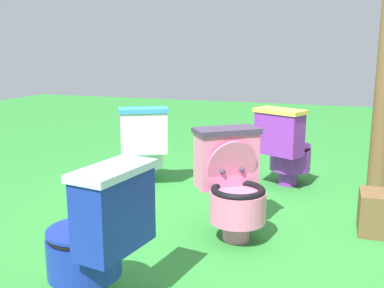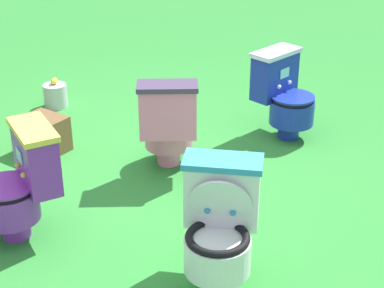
% 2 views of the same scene
% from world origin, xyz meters
% --- Properties ---
extents(ground, '(14.00, 14.00, 0.00)m').
position_xyz_m(ground, '(0.00, 0.00, 0.00)').
color(ground, '#2D8433').
extents(toilet_purple, '(0.62, 0.58, 0.73)m').
position_xyz_m(toilet_purple, '(-0.93, 0.15, 0.37)').
color(toilet_purple, purple).
rests_on(toilet_purple, ground).
extents(toilet_pink, '(0.63, 0.62, 0.73)m').
position_xyz_m(toilet_pink, '(0.30, -0.05, 0.37)').
color(toilet_pink, pink).
rests_on(toilet_pink, ground).
extents(toilet_blue, '(0.48, 0.55, 0.73)m').
position_xyz_m(toilet_blue, '(1.32, -0.47, 0.37)').
color(toilet_blue, '#192D9E').
rests_on(toilet_blue, ground).
extents(toilet_white, '(0.62, 0.58, 0.73)m').
position_xyz_m(toilet_white, '(-0.61, -1.10, 0.37)').
color(toilet_white, white).
rests_on(toilet_white, ground).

